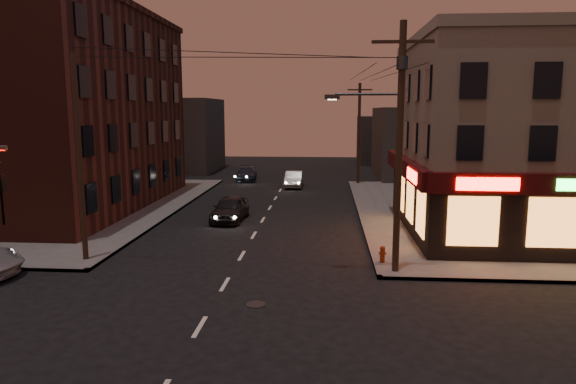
# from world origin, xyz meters

# --- Properties ---
(ground) EXTENTS (120.00, 120.00, 0.00)m
(ground) POSITION_xyz_m (0.00, 0.00, 0.00)
(ground) COLOR black
(ground) RESTS_ON ground
(sidewalk_ne) EXTENTS (24.00, 28.00, 0.15)m
(sidewalk_ne) POSITION_xyz_m (18.00, 19.00, 0.07)
(sidewalk_ne) COLOR #514F4C
(sidewalk_ne) RESTS_ON ground
(sidewalk_nw) EXTENTS (24.00, 28.00, 0.15)m
(sidewalk_nw) POSITION_xyz_m (-18.00, 19.00, 0.07)
(sidewalk_nw) COLOR #514F4C
(sidewalk_nw) RESTS_ON ground
(pizza_building) EXTENTS (15.85, 12.85, 10.50)m
(pizza_building) POSITION_xyz_m (15.93, 13.43, 5.35)
(pizza_building) COLOR gray
(pizza_building) RESTS_ON sidewalk_ne
(brick_apartment) EXTENTS (12.00, 20.00, 13.00)m
(brick_apartment) POSITION_xyz_m (-14.50, 19.00, 6.65)
(brick_apartment) COLOR #491E17
(brick_apartment) RESTS_ON sidewalk_nw
(bg_building_ne_a) EXTENTS (10.00, 12.00, 7.00)m
(bg_building_ne_a) POSITION_xyz_m (14.00, 38.00, 3.50)
(bg_building_ne_a) COLOR #3F3D3A
(bg_building_ne_a) RESTS_ON ground
(bg_building_nw) EXTENTS (9.00, 10.00, 8.00)m
(bg_building_nw) POSITION_xyz_m (-13.00, 42.00, 4.00)
(bg_building_nw) COLOR #3F3D3A
(bg_building_nw) RESTS_ON ground
(bg_building_ne_b) EXTENTS (8.00, 8.00, 6.00)m
(bg_building_ne_b) POSITION_xyz_m (12.00, 52.00, 3.00)
(bg_building_ne_b) COLOR #3F3D3A
(bg_building_ne_b) RESTS_ON ground
(utility_pole_main) EXTENTS (4.20, 0.44, 10.00)m
(utility_pole_main) POSITION_xyz_m (6.68, 5.80, 5.76)
(utility_pole_main) COLOR #382619
(utility_pole_main) RESTS_ON sidewalk_ne
(utility_pole_far) EXTENTS (0.26, 0.26, 9.00)m
(utility_pole_far) POSITION_xyz_m (6.80, 32.00, 4.65)
(utility_pole_far) COLOR #382619
(utility_pole_far) RESTS_ON sidewalk_ne
(utility_pole_west) EXTENTS (0.24, 0.24, 9.00)m
(utility_pole_west) POSITION_xyz_m (-6.80, 6.50, 4.65)
(utility_pole_west) COLOR #382619
(utility_pole_west) RESTS_ON sidewalk_nw
(sedan_near) EXTENTS (2.02, 4.53, 1.51)m
(sedan_near) POSITION_xyz_m (-1.99, 15.67, 0.76)
(sedan_near) COLOR black
(sedan_near) RESTS_ON ground
(sedan_mid) EXTENTS (1.48, 4.23, 1.39)m
(sedan_mid) POSITION_xyz_m (1.03, 30.06, 0.70)
(sedan_mid) COLOR gray
(sedan_mid) RESTS_ON ground
(sedan_far) EXTENTS (2.25, 4.68, 1.32)m
(sedan_far) POSITION_xyz_m (-3.83, 33.99, 0.66)
(sedan_far) COLOR #192132
(sedan_far) RESTS_ON ground
(fire_hydrant) EXTENTS (0.33, 0.33, 0.73)m
(fire_hydrant) POSITION_xyz_m (6.40, 7.00, 0.55)
(fire_hydrant) COLOR #95300D
(fire_hydrant) RESTS_ON sidewalk_ne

